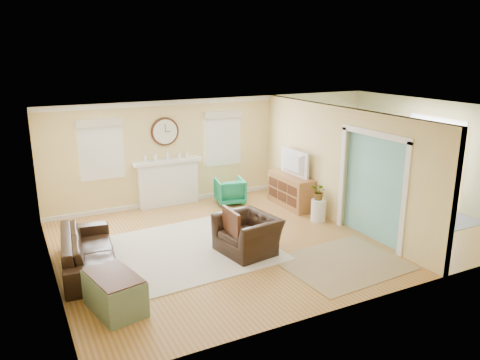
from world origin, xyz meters
name	(u,v)px	position (x,y,z in m)	size (l,w,h in m)	color
floor	(280,233)	(0.00, 0.00, 0.00)	(9.00, 9.00, 0.00)	#996525
wall_back	(221,148)	(0.00, 3.00, 1.30)	(9.00, 0.02, 2.60)	#EBD487
wall_front	(386,220)	(0.00, -3.00, 1.30)	(9.00, 0.02, 2.60)	#EBD487
wall_left	(48,206)	(-4.50, 0.00, 1.30)	(0.02, 6.00, 2.60)	#EBD487
wall_right	(436,153)	(4.50, 0.00, 1.30)	(0.02, 6.00, 2.60)	#EBD487
ceiling	(283,111)	(0.00, 0.00, 2.60)	(9.00, 6.00, 0.02)	white
partition	(332,161)	(1.51, 0.28, 1.36)	(0.17, 6.00, 2.60)	#EBD487
fireplace	(168,182)	(-1.50, 2.88, 0.60)	(1.70, 0.30, 1.17)	white
wall_clock	(165,132)	(-1.50, 2.97, 1.85)	(0.70, 0.07, 0.70)	#4F2514
window_left	(101,145)	(-3.05, 2.95, 1.66)	(1.05, 0.13, 1.42)	white
window_right	(223,134)	(0.05, 2.95, 1.66)	(1.05, 0.13, 1.42)	white
french_doors	(433,161)	(4.45, 0.00, 1.10)	(0.06, 1.70, 2.20)	white
pendant	(394,121)	(3.00, 0.00, 2.20)	(0.30, 0.30, 0.55)	gold
rug_cream	(183,251)	(-2.18, 0.06, 0.01)	(3.33, 2.88, 0.02)	beige
rug_jute	(343,263)	(0.25, -1.80, 0.01)	(2.14, 1.75, 0.01)	tan
rug_grey	(394,210)	(3.24, -0.02, 0.01)	(2.61, 3.26, 0.01)	slate
sofa	(89,251)	(-3.91, 0.13, 0.33)	(2.26, 0.88, 0.66)	black
eames_chair	(248,234)	(-1.07, -0.54, 0.36)	(1.11, 0.97, 0.72)	black
green_chair	(230,191)	(-0.07, 2.30, 0.32)	(0.68, 0.70, 0.64)	#087B40
trunk	(115,293)	(-3.81, -1.50, 0.29)	(0.81, 1.11, 0.58)	gray
credenza	(291,191)	(1.17, 1.40, 0.40)	(0.50, 1.46, 0.80)	#A16B3D
tv	(291,163)	(1.15, 1.40, 1.12)	(1.10, 0.14, 0.63)	black
garden_stool	(318,210)	(1.18, 0.25, 0.25)	(0.34, 0.34, 0.50)	white
potted_plant	(319,191)	(1.18, 0.25, 0.70)	(0.36, 0.31, 0.40)	#337F33
dining_table	(395,199)	(3.24, -0.02, 0.29)	(1.66, 0.93, 0.58)	#4F2514
dining_chair_n	(363,179)	(3.24, 1.13, 0.52)	(0.40, 0.40, 0.88)	slate
dining_chair_s	(427,200)	(3.18, -1.02, 0.56)	(0.48, 0.48, 0.95)	slate
dining_chair_w	(371,191)	(2.55, 0.08, 0.56)	(0.51, 0.51, 0.96)	white
dining_chair_e	(421,184)	(3.98, -0.11, 0.60)	(0.55, 0.55, 1.03)	slate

